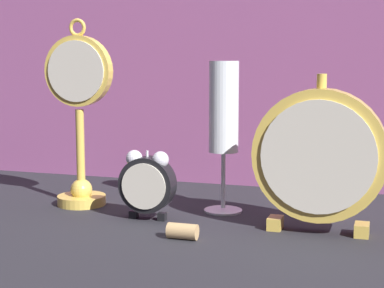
{
  "coord_description": "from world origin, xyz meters",
  "views": [
    {
      "loc": [
        0.3,
        -0.87,
        0.25
      ],
      "look_at": [
        0.0,
        0.08,
        0.11
      ],
      "focal_mm": 60.0,
      "sensor_mm": 36.0,
      "label": 1
    }
  ],
  "objects": [
    {
      "name": "mantel_clock_silver",
      "position": [
        0.2,
        0.03,
        0.11
      ],
      "size": [
        0.19,
        0.04,
        0.23
      ],
      "color": "gold",
      "rests_on": "ground_plane"
    },
    {
      "name": "ground_plane",
      "position": [
        0.0,
        0.0,
        0.0
      ],
      "size": [
        4.0,
        4.0,
        0.0
      ],
      "primitive_type": "plane",
      "color": "#232328"
    },
    {
      "name": "pocket_watch_on_stand",
      "position": [
        -0.2,
        0.08,
        0.15
      ],
      "size": [
        0.12,
        0.08,
        0.31
      ],
      "color": "gold",
      "rests_on": "ground_plane"
    },
    {
      "name": "alarm_clock_twin_bell",
      "position": [
        -0.05,
        0.03,
        0.06
      ],
      "size": [
        0.09,
        0.03,
        0.11
      ],
      "color": "black",
      "rests_on": "ground_plane"
    },
    {
      "name": "wine_cork",
      "position": [
        0.03,
        -0.06,
        0.01
      ],
      "size": [
        0.04,
        0.02,
        0.02
      ],
      "primitive_type": "cylinder",
      "rotation": [
        0.0,
        1.57,
        0.0
      ],
      "color": "tan",
      "rests_on": "ground_plane"
    },
    {
      "name": "champagne_flute",
      "position": [
        0.04,
        0.11,
        0.15
      ],
      "size": [
        0.06,
        0.06,
        0.24
      ],
      "color": "silver",
      "rests_on": "ground_plane"
    }
  ]
}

